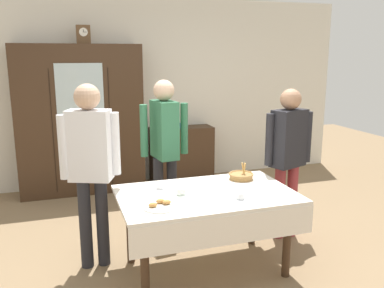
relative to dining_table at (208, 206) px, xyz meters
The scene contains 18 objects.
ground_plane 0.66m from the dining_table, 90.00° to the left, with size 12.00×12.00×0.00m, color #846B4C.
back_wall 2.98m from the dining_table, 90.00° to the left, with size 6.40×0.10×2.70m, color silver.
dining_table is the anchor object (origin of this frame).
wall_cabinet 2.77m from the dining_table, 109.17° to the left, with size 1.67×0.46×2.03m.
mantel_clock 3.11m from the dining_table, 107.23° to the left, with size 0.18×0.11×0.24m.
bookshelf_low 2.70m from the dining_table, 78.15° to the left, with size 0.94×0.35×0.83m.
book_stack 2.71m from the dining_table, 78.15° to the left, with size 0.17×0.20×0.06m.
tea_cup_near_left 0.33m from the dining_table, 46.07° to the right, with size 0.13×0.13×0.06m.
tea_cup_back_edge 0.46m from the dining_table, 145.15° to the left, with size 0.13×0.13×0.06m.
tea_cup_front_edge 0.27m from the dining_table, behind, with size 0.13×0.13×0.06m.
bread_basket 0.56m from the dining_table, 33.62° to the left, with size 0.24×0.24×0.16m.
pastry_plate 0.51m from the dining_table, 159.74° to the right, with size 0.28×0.28×0.05m.
spoon_front_edge 0.39m from the dining_table, 101.56° to the left, with size 0.12×0.02×0.01m.
spoon_near_left 0.30m from the dining_table, 87.71° to the right, with size 0.12×0.02×0.01m.
spoon_back_edge 0.18m from the dining_table, ahead, with size 0.12×0.02×0.01m.
person_behind_table_right 1.08m from the dining_table, 97.01° to the left, with size 0.52×0.38×1.64m.
person_near_right_end 1.16m from the dining_table, 22.02° to the left, with size 0.52×0.31×1.57m.
person_by_cabinet 1.10m from the dining_table, 156.38° to the left, with size 0.52×0.32×1.66m.
Camera 1 is at (-1.16, -3.36, 1.91)m, focal length 38.21 mm.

